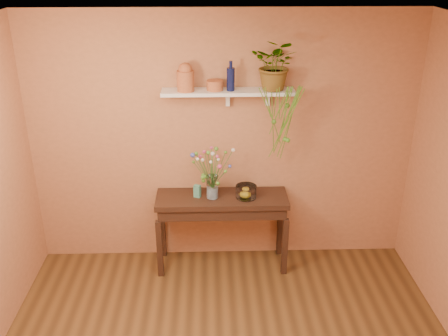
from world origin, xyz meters
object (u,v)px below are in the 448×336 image
sideboard (222,207)px  glass_vase (212,188)px  blue_bottle (231,79)px  bouquet (210,164)px  terracotta_jug (185,78)px  spider_plant (276,65)px  glass_bowl (246,192)px

sideboard → glass_vase: (-0.10, -0.02, 0.23)m
blue_bottle → glass_vase: blue_bottle is taller
sideboard → glass_vase: 0.25m
blue_bottle → bouquet: size_ratio=0.64×
glass_vase → sideboard: bearing=11.4°
terracotta_jug → spider_plant: 0.88m
terracotta_jug → glass_vase: size_ratio=1.11×
terracotta_jug → blue_bottle: 0.43m
blue_bottle → glass_bowl: (0.16, -0.12, -1.16)m
spider_plant → glass_bowl: bearing=-154.1°
glass_vase → spider_plant: bearing=11.7°
glass_vase → bouquet: bearing=179.7°
terracotta_jug → blue_bottle: size_ratio=0.96×
spider_plant → bouquet: 1.17m
blue_bottle → glass_bowl: 1.18m
glass_bowl → spider_plant: bearing=25.9°
bouquet → glass_bowl: 0.49m
glass_vase → bouquet: bouquet is taller
spider_plant → glass_bowl: spider_plant is taller
spider_plant → sideboard: bearing=-168.3°
spider_plant → glass_bowl: 1.33m
glass_vase → blue_bottle: bearing=30.8°
sideboard → terracotta_jug: size_ratio=4.96×
glass_vase → terracotta_jug: bearing=156.8°
sideboard → glass_bowl: glass_bowl is taller
sideboard → blue_bottle: (0.09, 0.09, 1.34)m
sideboard → spider_plant: 1.57m
sideboard → terracotta_jug: terracotta_jug is taller
spider_plant → glass_vase: size_ratio=1.98×
glass_vase → glass_bowl: 0.35m
sideboard → glass_vase: size_ratio=5.52×
glass_vase → glass_bowl: bearing=-0.8°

